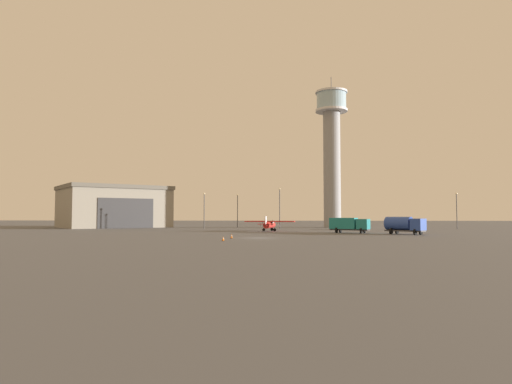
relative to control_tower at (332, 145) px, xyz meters
name	(u,v)px	position (x,y,z in m)	size (l,w,h in m)	color
ground_plane	(259,238)	(-15.89, -55.45, -22.13)	(400.00, 400.00, 0.00)	#545456
control_tower	(332,145)	(0.00, 0.00, 0.00)	(8.58, 8.58, 40.73)	gray
hangar	(114,207)	(-59.00, -2.55, -16.59)	(33.90, 33.18, 11.05)	gray
airplane_red	(269,224)	(-15.59, -28.87, -20.71)	(10.41, 8.15, 3.06)	red
truck_fuel_tanker_blue	(404,224)	(7.99, -41.73, -20.45)	(6.51, 6.03, 3.00)	#38383D
truck_box_teal	(349,224)	(-0.59, -36.38, -20.54)	(7.41, 5.19, 2.78)	#38383D
car_yellow	(354,226)	(3.06, -17.96, -21.39)	(3.13, 4.74, 1.37)	gold
light_post_west	(204,207)	(-32.00, -13.66, -16.97)	(0.44, 0.44, 8.68)	#38383D
light_post_east	(237,208)	(-25.14, -3.04, -16.87)	(0.44, 0.44, 8.85)	#38383D
light_post_north	(280,205)	(-13.81, -12.24, -16.35)	(0.44, 0.44, 9.85)	#38383D
light_post_centre	(457,207)	(27.64, -12.40, -17.05)	(0.44, 0.44, 8.53)	#38383D
traffic_cone_near_left	(232,236)	(-19.67, -57.04, -21.82)	(0.36, 0.36, 0.64)	black
traffic_cone_near_right	(223,239)	(-19.97, -62.92, -21.84)	(0.36, 0.36, 0.61)	black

